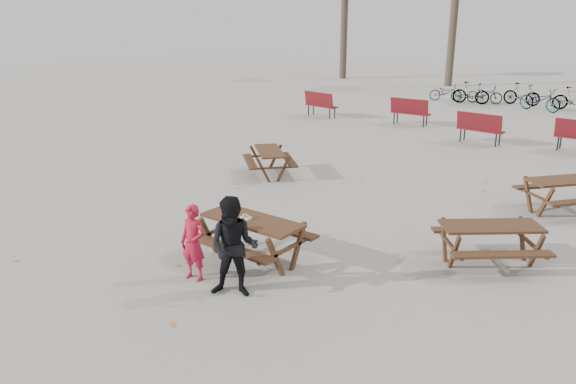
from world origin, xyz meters
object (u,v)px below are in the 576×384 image
Objects in this scene: food_tray at (246,218)px; picnic_table_north at (270,163)px; picnic_table_far at (566,195)px; soda_bottle at (234,216)px; child at (193,243)px; picnic_table_east at (489,244)px; main_picnic_table at (252,229)px; adult at (234,247)px.

picnic_table_north is (-3.12, 4.41, -0.46)m from food_tray.
picnic_table_far is at bearing 55.38° from picnic_table_north.
soda_bottle is at bearing -126.01° from food_tray.
picnic_table_east is at bearing 35.08° from child.
picnic_table_far is (3.87, 6.21, -0.48)m from soda_bottle.
child reaches higher than soda_bottle.
adult is (0.60, -1.09, 0.20)m from main_picnic_table.
adult is (0.89, -0.01, 0.16)m from child.
main_picnic_table is 1.26m from adult.
food_tray is 0.11× the size of picnic_table_east.
adult is 0.91× the size of picnic_table_far.
main_picnic_table is 1.15× the size of adult.
soda_bottle is 0.91m from child.
adult reaches higher than food_tray.
picnic_table_far is (0.40, 3.63, 0.01)m from picnic_table_east.
picnic_table_far is (3.06, 7.09, -0.41)m from adult.
child is at bearing -101.13° from food_tray.
main_picnic_table is at bearing 29.18° from food_tray.
picnic_table_far is (3.75, 6.05, -0.42)m from food_tray.
adult is 1.00× the size of picnic_table_north.
child is 0.80× the size of adult.
picnic_table_far reaches higher than picnic_table_east.
picnic_table_east is at bearing -147.31° from picnic_table_far.
main_picnic_table is 1.44× the size of child.
main_picnic_table is 1.12m from child.
food_tray is at bearing 93.28° from adult.
picnic_table_north is (-6.47, 1.99, -0.02)m from picnic_table_east.
picnic_table_north is at bearing 123.14° from picnic_table_east.
child is at bearing -19.89° from picnic_table_north.
food_tray reaches higher than picnic_table_north.
picnic_table_east is 0.96× the size of picnic_table_far.
food_tray is 5.42m from picnic_table_north.
main_picnic_table is 4.04m from picnic_table_east.
child is 0.80× the size of picnic_table_north.
main_picnic_table is 1.15× the size of picnic_table_north.
picnic_table_north is at bearing 142.48° from picnic_table_far.
main_picnic_table is 10.59× the size of soda_bottle.
child is 8.12m from picnic_table_far.
soda_bottle reaches higher than main_picnic_table.
adult is at bearing -167.31° from picnic_table_east.
food_tray is 7.13m from picnic_table_far.
adult is 6.66m from picnic_table_north.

